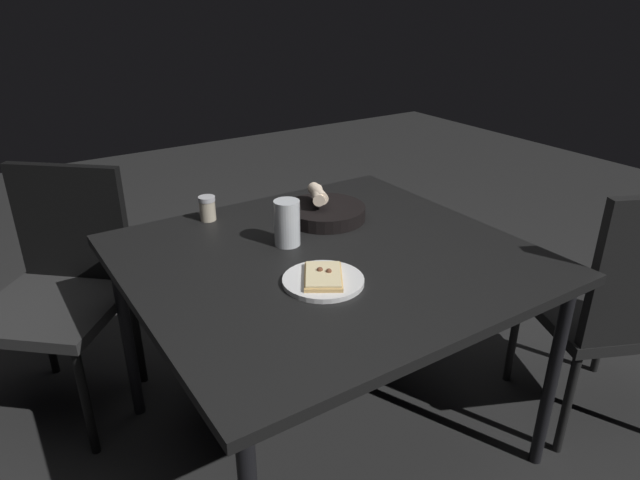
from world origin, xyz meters
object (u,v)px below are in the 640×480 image
object	(u,v)px
pepper_shaker	(208,210)
beer_glass	(287,226)
pizza_plate	(323,279)
chair_near	(61,277)
dining_table	(328,269)
chair_far	(622,301)
bread_basket	(324,211)

from	to	relation	value
pepper_shaker	beer_glass	bearing A→B (deg)	21.71
pizza_plate	beer_glass	xyz separation A→B (m)	(-0.27, 0.04, 0.05)
pepper_shaker	chair_near	world-z (taller)	chair_near
dining_table	pizza_plate	distance (m)	0.19
pizza_plate	pepper_shaker	size ratio (longest dim) A/B	2.64
beer_glass	pepper_shaker	distance (m)	0.35
beer_glass	dining_table	bearing A→B (deg)	27.68
dining_table	pizza_plate	world-z (taller)	pizza_plate
pizza_plate	dining_table	bearing A→B (deg)	142.13
dining_table	pepper_shaker	bearing A→B (deg)	-156.55
chair_far	dining_table	bearing A→B (deg)	-119.79
beer_glass	pepper_shaker	world-z (taller)	beer_glass
pizza_plate	beer_glass	distance (m)	0.28
bread_basket	pepper_shaker	size ratio (longest dim) A/B	3.30
bread_basket	chair_far	size ratio (longest dim) A/B	0.30
beer_glass	pizza_plate	bearing A→B (deg)	-9.43
bread_basket	chair_near	world-z (taller)	chair_near
beer_glass	pepper_shaker	xyz separation A→B (m)	(-0.32, -0.13, -0.03)
chair_near	dining_table	bearing A→B (deg)	43.66
chair_near	bread_basket	bearing A→B (deg)	60.50
bread_basket	chair_far	world-z (taller)	chair_far
dining_table	chair_near	world-z (taller)	chair_near
bread_basket	pepper_shaker	world-z (taller)	bread_basket
dining_table	beer_glass	size ratio (longest dim) A/B	8.02
pizza_plate	chair_far	distance (m)	1.02
dining_table	bread_basket	world-z (taller)	bread_basket
chair_far	bread_basket	bearing A→B (deg)	-136.06
beer_glass	pepper_shaker	bearing A→B (deg)	-158.29
beer_glass	pepper_shaker	size ratio (longest dim) A/B	1.70
beer_glass	chair_far	size ratio (longest dim) A/B	0.16
bread_basket	chair_near	xyz separation A→B (m)	(-0.46, -0.80, -0.23)
pizza_plate	pepper_shaker	bearing A→B (deg)	-171.95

